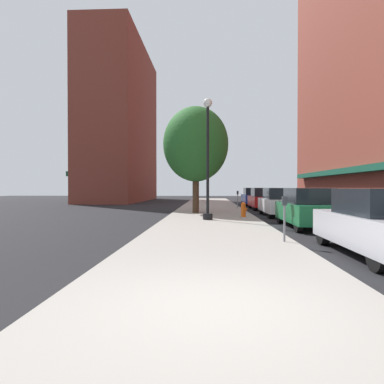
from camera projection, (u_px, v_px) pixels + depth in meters
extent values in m
plane|color=black|center=(271.00, 213.00, 22.17)|extent=(90.00, 90.00, 0.00)
cube|color=gray|center=(210.00, 211.00, 23.36)|extent=(4.80, 50.00, 0.12)
cube|color=#144C38|center=(362.00, 169.00, 25.75)|extent=(0.90, 34.00, 0.50)
cube|color=brown|center=(121.00, 125.00, 41.75)|extent=(6.00, 18.00, 19.11)
cube|color=#144C38|center=(95.00, 176.00, 42.00)|extent=(0.90, 15.30, 0.50)
cylinder|color=black|center=(208.00, 216.00, 16.31)|extent=(0.48, 0.48, 0.30)
cylinder|color=black|center=(208.00, 160.00, 16.27)|extent=(0.14, 0.14, 5.20)
sphere|color=silver|center=(208.00, 103.00, 16.23)|extent=(0.44, 0.44, 0.44)
cylinder|color=#E05614|center=(243.00, 211.00, 17.85)|extent=(0.26, 0.26, 0.62)
sphere|color=#E05614|center=(243.00, 204.00, 17.84)|extent=(0.24, 0.24, 0.24)
cylinder|color=#E05614|center=(246.00, 209.00, 17.84)|extent=(0.12, 0.10, 0.10)
cylinder|color=slate|center=(238.00, 201.00, 25.06)|extent=(0.06, 0.06, 1.05)
cube|color=#33383D|center=(238.00, 193.00, 25.05)|extent=(0.14, 0.09, 0.26)
cylinder|color=slate|center=(284.00, 224.00, 9.65)|extent=(0.06, 0.06, 1.05)
cube|color=#33383D|center=(284.00, 201.00, 9.64)|extent=(0.14, 0.09, 0.26)
cylinder|color=#422D1E|center=(196.00, 191.00, 20.73)|extent=(0.40, 0.40, 2.74)
ellipsoid|color=#235B23|center=(196.00, 144.00, 20.69)|extent=(4.03, 4.03, 4.63)
cylinder|color=black|center=(323.00, 234.00, 9.82)|extent=(0.22, 0.64, 0.64)
cylinder|color=black|center=(377.00, 234.00, 9.74)|extent=(0.22, 0.64, 0.64)
cylinder|color=black|center=(378.00, 256.00, 6.62)|extent=(0.22, 0.64, 0.64)
cube|color=#B2B2BA|center=(378.00, 230.00, 8.18)|extent=(1.80, 4.30, 0.76)
cube|color=black|center=(381.00, 202.00, 8.02)|extent=(1.56, 2.20, 0.64)
cylinder|color=black|center=(280.00, 217.00, 15.66)|extent=(0.22, 0.64, 0.64)
cylinder|color=black|center=(314.00, 217.00, 15.59)|extent=(0.22, 0.64, 0.64)
cylinder|color=black|center=(299.00, 224.00, 12.47)|extent=(0.22, 0.64, 0.64)
cylinder|color=black|center=(341.00, 224.00, 12.39)|extent=(0.22, 0.64, 0.64)
cube|color=#196638|center=(307.00, 212.00, 14.02)|extent=(1.80, 4.30, 0.76)
cube|color=black|center=(308.00, 196.00, 13.86)|extent=(1.56, 2.20, 0.64)
cylinder|color=black|center=(261.00, 209.00, 21.35)|extent=(0.22, 0.64, 0.64)
cylinder|color=black|center=(286.00, 209.00, 21.27)|extent=(0.22, 0.64, 0.64)
cylinder|color=black|center=(270.00, 213.00, 18.15)|extent=(0.22, 0.64, 0.64)
cylinder|color=black|center=(299.00, 213.00, 18.08)|extent=(0.22, 0.64, 0.64)
cube|color=silver|center=(279.00, 205.00, 19.71)|extent=(1.80, 4.30, 0.76)
cube|color=black|center=(279.00, 193.00, 19.55)|extent=(1.56, 2.20, 0.64)
cylinder|color=black|center=(250.00, 204.00, 27.19)|extent=(0.22, 0.64, 0.64)
cylinder|color=black|center=(269.00, 204.00, 27.11)|extent=(0.22, 0.64, 0.64)
cylinder|color=black|center=(255.00, 207.00, 23.99)|extent=(0.22, 0.64, 0.64)
cylinder|color=black|center=(277.00, 207.00, 23.92)|extent=(0.22, 0.64, 0.64)
cube|color=red|center=(263.00, 201.00, 25.55)|extent=(1.80, 4.30, 0.76)
cube|color=black|center=(263.00, 192.00, 25.39)|extent=(1.56, 2.20, 0.64)
cylinder|color=black|center=(243.00, 201.00, 32.86)|extent=(0.22, 0.64, 0.64)
cylinder|color=black|center=(259.00, 201.00, 32.78)|extent=(0.22, 0.64, 0.64)
cylinder|color=black|center=(246.00, 203.00, 29.66)|extent=(0.22, 0.64, 0.64)
cylinder|color=black|center=(264.00, 203.00, 29.58)|extent=(0.22, 0.64, 0.64)
cube|color=#1E389E|center=(253.00, 199.00, 31.22)|extent=(1.80, 4.30, 0.76)
cube|color=black|center=(253.00, 191.00, 31.06)|extent=(1.56, 2.20, 0.64)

